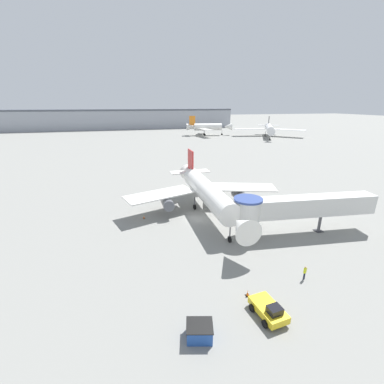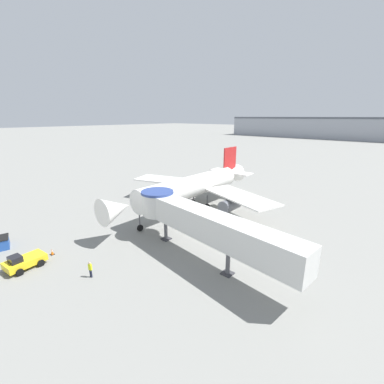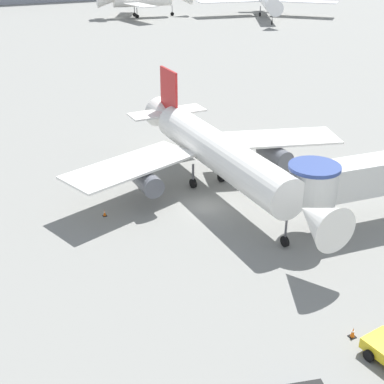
# 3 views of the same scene
# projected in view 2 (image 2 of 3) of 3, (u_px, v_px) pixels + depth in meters

# --- Properties ---
(ground_plane) EXTENTS (800.00, 800.00, 0.00)m
(ground_plane) POSITION_uv_depth(u_px,v_px,m) (174.00, 210.00, 43.06)
(ground_plane) COLOR gray
(main_airplane) EXTENTS (28.98, 29.98, 9.53)m
(main_airplane) POSITION_uv_depth(u_px,v_px,m) (193.00, 187.00, 42.00)
(main_airplane) COLOR white
(main_airplane) RESTS_ON ground_plane
(jet_bridge) EXTENTS (21.70, 5.48, 6.09)m
(jet_bridge) POSITION_uv_depth(u_px,v_px,m) (197.00, 220.00, 27.51)
(jet_bridge) COLOR silver
(jet_bridge) RESTS_ON ground_plane
(pushback_tug_yellow) EXTENTS (2.69, 3.88, 1.67)m
(pushback_tug_yellow) POSITION_uv_depth(u_px,v_px,m) (24.00, 261.00, 26.47)
(pushback_tug_yellow) COLOR yellow
(pushback_tug_yellow) RESTS_ON ground_plane
(service_container_blue) EXTENTS (2.64, 2.39, 1.33)m
(service_container_blue) POSITION_uv_depth(u_px,v_px,m) (0.00, 243.00, 30.43)
(service_container_blue) COLOR #234C9E
(service_container_blue) RESTS_ON ground_plane
(traffic_cone_port_wing) EXTENTS (0.37, 0.37, 0.61)m
(traffic_cone_port_wing) POSITION_uv_depth(u_px,v_px,m) (151.00, 195.00, 50.22)
(traffic_cone_port_wing) COLOR black
(traffic_cone_port_wing) RESTS_ON ground_plane
(traffic_cone_starboard_wing) EXTENTS (0.49, 0.49, 0.80)m
(traffic_cone_starboard_wing) POSITION_uv_depth(u_px,v_px,m) (249.00, 228.00, 35.29)
(traffic_cone_starboard_wing) COLOR black
(traffic_cone_starboard_wing) RESTS_ON ground_plane
(traffic_cone_apron_front) EXTENTS (0.41, 0.41, 0.69)m
(traffic_cone_apron_front) POSITION_uv_depth(u_px,v_px,m) (52.00, 252.00, 29.10)
(traffic_cone_apron_front) COLOR black
(traffic_cone_apron_front) RESTS_ON ground_plane
(ground_crew_marshaller) EXTENTS (0.37, 0.29, 1.68)m
(ground_crew_marshaller) POSITION_uv_depth(u_px,v_px,m) (90.00, 268.00, 24.83)
(ground_crew_marshaller) COLOR #1E2338
(ground_crew_marshaller) RESTS_ON ground_plane
(terminal_building) EXTENTS (168.37, 22.38, 14.68)m
(terminal_building) POSITION_uv_depth(u_px,v_px,m) (350.00, 128.00, 172.31)
(terminal_building) COLOR #999EA8
(terminal_building) RESTS_ON ground_plane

